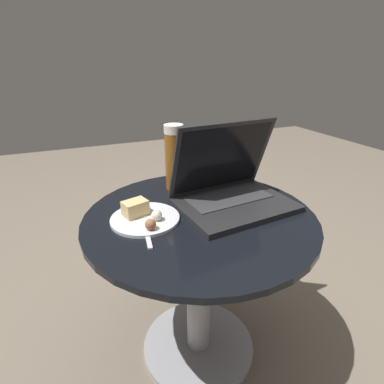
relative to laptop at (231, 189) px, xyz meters
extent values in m
plane|color=#726656|center=(-0.12, -0.03, -0.60)|extent=(6.00, 6.00, 0.00)
cylinder|color=#9E9EA3|center=(-0.12, -0.03, -0.59)|extent=(0.40, 0.40, 0.01)
cylinder|color=#9E9EA3|center=(-0.12, -0.03, -0.33)|extent=(0.08, 0.08, 0.52)
cylinder|color=black|center=(-0.12, -0.03, -0.06)|extent=(0.68, 0.68, 0.02)
cube|color=#232326|center=(0.00, -0.03, -0.04)|extent=(0.36, 0.28, 0.02)
cube|color=#333338|center=(0.00, 0.01, -0.03)|extent=(0.27, 0.14, 0.00)
cube|color=#232326|center=(0.00, 0.05, 0.08)|extent=(0.34, 0.12, 0.24)
cube|color=black|center=(0.00, 0.05, 0.08)|extent=(0.31, 0.10, 0.21)
cylinder|color=brown|center=(-0.11, 0.19, 0.05)|extent=(0.06, 0.06, 0.20)
cylinder|color=white|center=(-0.11, 0.19, 0.16)|extent=(0.06, 0.06, 0.03)
cylinder|color=silver|center=(-0.27, 0.00, -0.05)|extent=(0.20, 0.20, 0.01)
cube|color=#DBB775|center=(-0.29, 0.03, -0.02)|extent=(0.08, 0.06, 0.04)
sphere|color=#9E5B38|center=(-0.28, -0.07, -0.03)|extent=(0.03, 0.03, 0.03)
sphere|color=beige|center=(-0.25, -0.02, -0.03)|extent=(0.03, 0.03, 0.03)
cube|color=silver|center=(-0.29, -0.09, -0.05)|extent=(0.03, 0.11, 0.00)
cube|color=silver|center=(-0.28, -0.01, -0.05)|extent=(0.03, 0.05, 0.00)
camera|label=1|loc=(-0.44, -0.73, 0.37)|focal=28.00mm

